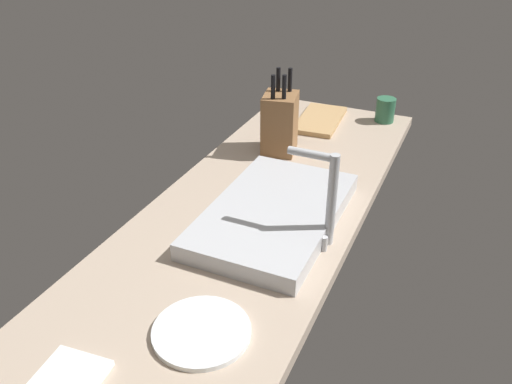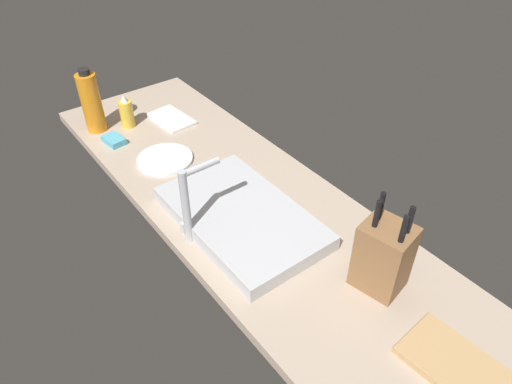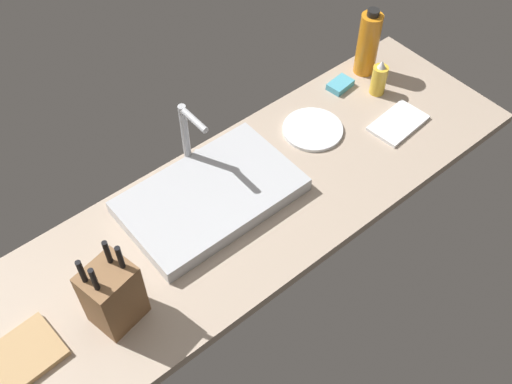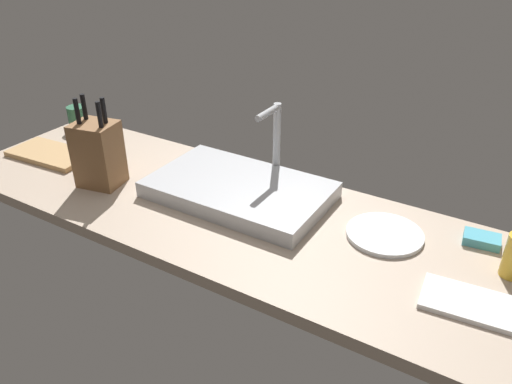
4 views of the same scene
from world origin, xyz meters
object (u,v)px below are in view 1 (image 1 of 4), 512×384
(sink_basin, at_px, (274,214))
(faucet, at_px, (327,193))
(dinner_plate, at_px, (202,331))
(cutting_board, at_px, (320,120))
(knife_block, at_px, (280,123))
(coffee_mug, at_px, (385,110))

(sink_basin, xyz_separation_m, faucet, (0.04, 0.15, 0.12))
(dinner_plate, bearing_deg, faucet, 162.69)
(sink_basin, bearing_deg, faucet, 76.42)
(faucet, xyz_separation_m, cutting_board, (-0.75, -0.26, -0.14))
(faucet, height_order, cutting_board, faucet)
(knife_block, bearing_deg, dinner_plate, -0.12)
(dinner_plate, height_order, coffee_mug, coffee_mug)
(faucet, bearing_deg, coffee_mug, -177.96)
(knife_block, distance_m, coffee_mug, 0.50)
(dinner_plate, relative_size, coffee_mug, 2.19)
(knife_block, xyz_separation_m, dinner_plate, (0.86, 0.18, -0.10))
(coffee_mug, bearing_deg, dinner_plate, -4.32)
(sink_basin, relative_size, knife_block, 1.88)
(sink_basin, xyz_separation_m, cutting_board, (-0.72, -0.10, -0.02))
(dinner_plate, distance_m, coffee_mug, 1.27)
(faucet, relative_size, knife_block, 0.89)
(sink_basin, relative_size, dinner_plate, 2.60)
(faucet, distance_m, dinner_plate, 0.45)
(faucet, distance_m, coffee_mug, 0.87)
(dinner_plate, bearing_deg, knife_block, -168.39)
(sink_basin, xyz_separation_m, dinner_plate, (0.44, 0.02, -0.02))
(coffee_mug, bearing_deg, sink_basin, -8.29)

